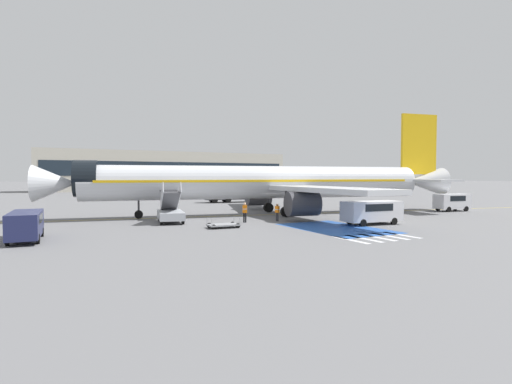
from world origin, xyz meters
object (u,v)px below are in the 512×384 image
at_px(fuel_tanker, 230,191).
at_px(ground_crew_0, 245,211).
at_px(service_van_1, 372,210).
at_px(baggage_cart, 223,225).
at_px(service_van_0, 452,201).
at_px(terminal_building, 170,171).
at_px(airliner, 268,182).
at_px(service_van_2, 25,223).
at_px(boarding_stairs_forward, 171,212).
at_px(ground_crew_1, 277,211).
at_px(traffic_cone_0, 358,215).

relative_size(fuel_tanker, ground_crew_0, 4.80).
bearing_deg(service_van_1, baggage_cart, -101.89).
relative_size(service_van_0, terminal_building, 0.06).
height_order(airliner, service_van_2, airliner).
xyz_separation_m(service_van_2, terminal_building, (35.27, 90.29, 4.57)).
height_order(airliner, terminal_building, airliner).
distance_m(boarding_stairs_forward, service_van_0, 34.03).
distance_m(ground_crew_1, traffic_cone_0, 9.53).
distance_m(service_van_1, traffic_cone_0, 6.54).
height_order(fuel_tanker, baggage_cart, fuel_tanker).
relative_size(airliner, terminal_building, 0.63).
relative_size(service_van_0, traffic_cone_0, 9.06).
bearing_deg(ground_crew_0, boarding_stairs_forward, 173.79).
relative_size(service_van_1, ground_crew_0, 2.98).
bearing_deg(ground_crew_0, fuel_tanker, 90.61).
distance_m(service_van_1, service_van_2, 27.14).
xyz_separation_m(airliner, baggage_cart, (-8.85, -8.00, -3.33)).
distance_m(boarding_stairs_forward, fuel_tanker, 28.17).
height_order(boarding_stairs_forward, ground_crew_0, boarding_stairs_forward).
bearing_deg(terminal_building, service_van_0, -83.65).
bearing_deg(ground_crew_1, service_van_0, 73.12).
height_order(baggage_cart, traffic_cone_0, baggage_cart).
height_order(boarding_stairs_forward, terminal_building, terminal_building).
relative_size(fuel_tanker, ground_crew_1, 5.34).
xyz_separation_m(service_van_0, service_van_1, (-18.36, -5.39, -0.01)).
distance_m(service_van_1, ground_crew_1, 8.66).
bearing_deg(traffic_cone_0, service_van_2, -177.41).
height_order(boarding_stairs_forward, traffic_cone_0, boarding_stairs_forward).
bearing_deg(service_van_2, baggage_cart, -176.83).
xyz_separation_m(boarding_stairs_forward, fuel_tanker, (16.37, 22.91, 0.88)).
xyz_separation_m(fuel_tanker, traffic_cone_0, (2.40, -27.32, -1.59)).
xyz_separation_m(baggage_cart, terminal_building, (21.02, 90.38, 5.49)).
bearing_deg(ground_crew_1, service_van_1, 29.58).
xyz_separation_m(baggage_cart, ground_crew_1, (6.48, 2.12, 0.70)).
xyz_separation_m(boarding_stairs_forward, service_van_2, (-11.44, -5.77, 0.21)).
height_order(service_van_2, ground_crew_1, service_van_2).
bearing_deg(fuel_tanker, service_van_1, 7.08).
xyz_separation_m(service_van_0, terminal_building, (-9.91, 89.04, 4.49)).
bearing_deg(service_van_1, service_van_0, 112.30).
relative_size(service_van_2, ground_crew_1, 3.28).
bearing_deg(ground_crew_0, airliner, 66.16).
relative_size(airliner, traffic_cone_0, 93.94).
relative_size(airliner, baggage_cart, 17.15).
relative_size(service_van_0, service_van_1, 0.81).
xyz_separation_m(ground_crew_0, traffic_cone_0, (12.69, -1.14, -0.83)).
xyz_separation_m(airliner, service_van_1, (3.71, -12.04, -2.33)).
distance_m(service_van_2, traffic_cone_0, 30.26).
distance_m(baggage_cart, terminal_building, 92.95).
distance_m(boarding_stairs_forward, service_van_2, 12.82).
height_order(service_van_0, service_van_1, service_van_0).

